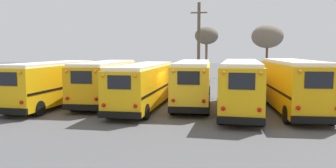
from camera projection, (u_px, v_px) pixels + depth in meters
ground_plane at (168, 107)px, 23.02m from camera, size 160.00×160.00×0.00m
school_bus_0 at (52, 83)px, 23.16m from camera, size 2.83×9.54×3.14m
school_bus_1 at (106, 81)px, 24.67m from camera, size 2.87×9.93×3.13m
school_bus_2 at (144, 84)px, 22.66m from camera, size 2.66×10.63×3.04m
school_bus_3 at (193, 81)px, 23.67m from camera, size 2.73×10.07×3.19m
school_bus_4 at (241, 84)px, 21.15m from camera, size 2.89×10.85×3.30m
school_bus_5 at (292, 84)px, 21.10m from camera, size 2.93×10.32×3.35m
utility_pole at (199, 44)px, 35.86m from camera, size 1.80×0.34×9.15m
bare_tree_0 at (267, 37)px, 43.47m from camera, size 4.15×4.15×7.39m
bare_tree_1 at (207, 36)px, 41.18m from camera, size 2.95×2.95×6.93m
fence_line at (182, 82)px, 31.12m from camera, size 24.45×0.06×1.42m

